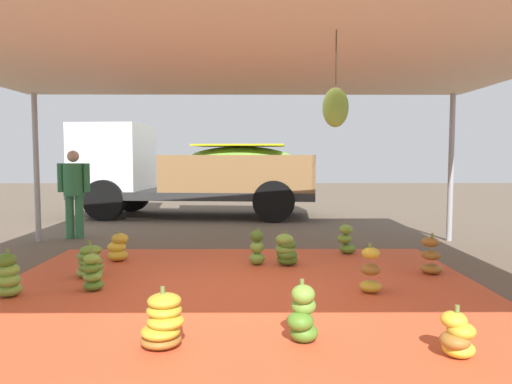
{
  "coord_description": "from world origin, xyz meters",
  "views": [
    {
      "loc": [
        0.15,
        -5.5,
        1.55
      ],
      "look_at": [
        0.21,
        2.23,
        0.99
      ],
      "focal_mm": 33.69,
      "sensor_mm": 36.0,
      "label": 1
    }
  ],
  "objects_px": {
    "banana_bunch_0": "(303,315)",
    "banana_bunch_2": "(90,262)",
    "banana_bunch_1": "(286,250)",
    "banana_bunch_11": "(118,248)",
    "banana_bunch_4": "(257,249)",
    "banana_bunch_9": "(371,272)",
    "banana_bunch_5": "(8,277)",
    "worker_0": "(74,187)",
    "banana_bunch_3": "(92,273)",
    "banana_bunch_7": "(346,240)",
    "banana_bunch_6": "(457,336)",
    "banana_bunch_10": "(431,257)",
    "banana_bunch_8": "(163,322)",
    "cargo_truck_main": "(188,170)"
  },
  "relations": [
    {
      "from": "banana_bunch_1",
      "to": "cargo_truck_main",
      "type": "height_order",
      "value": "cargo_truck_main"
    },
    {
      "from": "banana_bunch_0",
      "to": "banana_bunch_1",
      "type": "xyz_separation_m",
      "value": [
        0.06,
        2.85,
        -0.02
      ]
    },
    {
      "from": "banana_bunch_7",
      "to": "banana_bunch_9",
      "type": "relative_size",
      "value": 0.9
    },
    {
      "from": "banana_bunch_2",
      "to": "banana_bunch_6",
      "type": "xyz_separation_m",
      "value": [
        3.67,
        -2.49,
        -0.03
      ]
    },
    {
      "from": "banana_bunch_3",
      "to": "worker_0",
      "type": "distance_m",
      "value": 4.04
    },
    {
      "from": "banana_bunch_8",
      "to": "cargo_truck_main",
      "type": "bearing_deg",
      "value": 96.24
    },
    {
      "from": "banana_bunch_0",
      "to": "banana_bunch_6",
      "type": "xyz_separation_m",
      "value": [
        1.16,
        -0.3,
        -0.07
      ]
    },
    {
      "from": "banana_bunch_4",
      "to": "cargo_truck_main",
      "type": "distance_m",
      "value": 6.07
    },
    {
      "from": "banana_bunch_3",
      "to": "banana_bunch_10",
      "type": "xyz_separation_m",
      "value": [
        4.22,
        0.8,
        0.02
      ]
    },
    {
      "from": "banana_bunch_6",
      "to": "banana_bunch_3",
      "type": "bearing_deg",
      "value": 151.38
    },
    {
      "from": "banana_bunch_0",
      "to": "banana_bunch_5",
      "type": "relative_size",
      "value": 1.0
    },
    {
      "from": "banana_bunch_0",
      "to": "banana_bunch_1",
      "type": "height_order",
      "value": "banana_bunch_0"
    },
    {
      "from": "banana_bunch_6",
      "to": "banana_bunch_10",
      "type": "bearing_deg",
      "value": 73.53
    },
    {
      "from": "banana_bunch_2",
      "to": "banana_bunch_9",
      "type": "distance_m",
      "value": 3.51
    },
    {
      "from": "banana_bunch_6",
      "to": "banana_bunch_8",
      "type": "distance_m",
      "value": 2.31
    },
    {
      "from": "banana_bunch_7",
      "to": "banana_bunch_1",
      "type": "bearing_deg",
      "value": -140.3
    },
    {
      "from": "banana_bunch_11",
      "to": "cargo_truck_main",
      "type": "height_order",
      "value": "cargo_truck_main"
    },
    {
      "from": "banana_bunch_0",
      "to": "banana_bunch_2",
      "type": "relative_size",
      "value": 1.12
    },
    {
      "from": "banana_bunch_3",
      "to": "banana_bunch_6",
      "type": "height_order",
      "value": "banana_bunch_3"
    },
    {
      "from": "banana_bunch_6",
      "to": "banana_bunch_10",
      "type": "distance_m",
      "value": 2.79
    },
    {
      "from": "banana_bunch_6",
      "to": "banana_bunch_10",
      "type": "xyz_separation_m",
      "value": [
        0.79,
        2.67,
        0.05
      ]
    },
    {
      "from": "banana_bunch_9",
      "to": "banana_bunch_1",
      "type": "bearing_deg",
      "value": 122.85
    },
    {
      "from": "banana_bunch_8",
      "to": "banana_bunch_10",
      "type": "relative_size",
      "value": 0.94
    },
    {
      "from": "banana_bunch_1",
      "to": "banana_bunch_10",
      "type": "xyz_separation_m",
      "value": [
        1.89,
        -0.48,
        0.0
      ]
    },
    {
      "from": "banana_bunch_7",
      "to": "cargo_truck_main",
      "type": "height_order",
      "value": "cargo_truck_main"
    },
    {
      "from": "banana_bunch_7",
      "to": "banana_bunch_4",
      "type": "bearing_deg",
      "value": -151.25
    },
    {
      "from": "banana_bunch_0",
      "to": "banana_bunch_1",
      "type": "distance_m",
      "value": 2.85
    },
    {
      "from": "banana_bunch_7",
      "to": "banana_bunch_8",
      "type": "distance_m",
      "value": 4.39
    },
    {
      "from": "banana_bunch_4",
      "to": "banana_bunch_9",
      "type": "xyz_separation_m",
      "value": [
        1.29,
        -1.4,
        0.0
      ]
    },
    {
      "from": "banana_bunch_2",
      "to": "banana_bunch_11",
      "type": "height_order",
      "value": "banana_bunch_2"
    },
    {
      "from": "banana_bunch_0",
      "to": "banana_bunch_6",
      "type": "height_order",
      "value": "banana_bunch_0"
    },
    {
      "from": "banana_bunch_5",
      "to": "banana_bunch_8",
      "type": "height_order",
      "value": "banana_bunch_5"
    },
    {
      "from": "banana_bunch_8",
      "to": "banana_bunch_6",
      "type": "bearing_deg",
      "value": -5.09
    },
    {
      "from": "banana_bunch_3",
      "to": "banana_bunch_11",
      "type": "relative_size",
      "value": 1.11
    },
    {
      "from": "banana_bunch_0",
      "to": "banana_bunch_1",
      "type": "bearing_deg",
      "value": 88.7
    },
    {
      "from": "banana_bunch_1",
      "to": "banana_bunch_6",
      "type": "height_order",
      "value": "banana_bunch_1"
    },
    {
      "from": "banana_bunch_6",
      "to": "worker_0",
      "type": "bearing_deg",
      "value": 131.99
    },
    {
      "from": "banana_bunch_0",
      "to": "banana_bunch_11",
      "type": "height_order",
      "value": "banana_bunch_0"
    },
    {
      "from": "banana_bunch_2",
      "to": "banana_bunch_7",
      "type": "bearing_deg",
      "value": 22.68
    },
    {
      "from": "banana_bunch_3",
      "to": "banana_bunch_6",
      "type": "xyz_separation_m",
      "value": [
        3.43,
        -1.87,
        -0.04
      ]
    },
    {
      "from": "banana_bunch_5",
      "to": "banana_bunch_7",
      "type": "height_order",
      "value": "banana_bunch_5"
    },
    {
      "from": "cargo_truck_main",
      "to": "worker_0",
      "type": "bearing_deg",
      "value": -116.7
    },
    {
      "from": "banana_bunch_7",
      "to": "cargo_truck_main",
      "type": "relative_size",
      "value": 0.08
    },
    {
      "from": "banana_bunch_1",
      "to": "banana_bunch_4",
      "type": "relative_size",
      "value": 0.93
    },
    {
      "from": "cargo_truck_main",
      "to": "banana_bunch_7",
      "type": "bearing_deg",
      "value": -57.28
    },
    {
      "from": "banana_bunch_0",
      "to": "banana_bunch_1",
      "type": "relative_size",
      "value": 1.08
    },
    {
      "from": "banana_bunch_3",
      "to": "banana_bunch_4",
      "type": "height_order",
      "value": "banana_bunch_4"
    },
    {
      "from": "banana_bunch_1",
      "to": "banana_bunch_3",
      "type": "height_order",
      "value": "banana_bunch_1"
    },
    {
      "from": "banana_bunch_0",
      "to": "banana_bunch_3",
      "type": "distance_m",
      "value": 2.76
    },
    {
      "from": "banana_bunch_5",
      "to": "worker_0",
      "type": "xyz_separation_m",
      "value": [
        -0.7,
        3.9,
        0.74
      ]
    }
  ]
}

